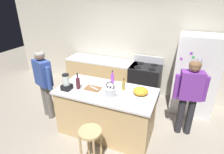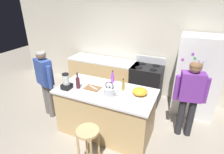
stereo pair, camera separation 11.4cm
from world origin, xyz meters
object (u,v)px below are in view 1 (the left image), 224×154
(person_by_island_left, at_px, (44,79))
(tea_kettle, at_px, (110,91))
(person_by_sink_right, at_px, (190,92))
(chef_knife, at_px, (94,88))
(kitchen_island, at_px, (106,111))
(cutting_board, at_px, (93,88))
(refrigerator, at_px, (195,75))
(stove_range, at_px, (145,83))
(blender_appliance, at_px, (66,83))
(mixing_bowl, at_px, (141,91))
(bar_stool, at_px, (90,139))
(bottle_wine, at_px, (78,83))
(bottle_soda, at_px, (112,78))
(bottle_vinegar, at_px, (124,86))

(person_by_island_left, relative_size, tea_kettle, 5.67)
(person_by_sink_right, distance_m, chef_knife, 1.79)
(kitchen_island, relative_size, cutting_board, 6.18)
(refrigerator, height_order, person_by_sink_right, refrigerator)
(stove_range, xyz_separation_m, chef_knife, (-0.65, -1.56, 0.49))
(refrigerator, height_order, blender_appliance, refrigerator)
(person_by_island_left, bearing_deg, cutting_board, 0.07)
(mixing_bowl, xyz_separation_m, chef_knife, (-0.86, -0.15, -0.04))
(person_by_island_left, distance_m, blender_appliance, 0.78)
(bar_stool, height_order, bottle_wine, bottle_wine)
(kitchen_island, bearing_deg, bottle_wine, -165.88)
(person_by_island_left, bearing_deg, person_by_sink_right, 11.52)
(refrigerator, distance_m, tea_kettle, 2.16)
(refrigerator, bearing_deg, stove_range, 178.76)
(cutting_board, bearing_deg, person_by_island_left, -179.93)
(bar_stool, distance_m, mixing_bowl, 1.18)
(bottle_soda, relative_size, cutting_board, 0.85)
(refrigerator, distance_m, bottle_wine, 2.64)
(bottle_vinegar, bearing_deg, mixing_bowl, -5.23)
(stove_range, relative_size, bottle_soda, 4.41)
(bottle_vinegar, xyz_separation_m, cutting_board, (-0.55, -0.18, -0.08))
(refrigerator, distance_m, person_by_sink_right, 0.95)
(bottle_wine, xyz_separation_m, cutting_board, (0.26, 0.10, -0.11))
(blender_appliance, height_order, chef_knife, blender_appliance)
(person_by_island_left, relative_size, bottle_vinegar, 6.62)
(kitchen_island, height_order, bar_stool, kitchen_island)
(bottle_soda, xyz_separation_m, chef_knife, (-0.21, -0.40, -0.07))
(cutting_board, bearing_deg, tea_kettle, -13.39)
(bottle_soda, bearing_deg, blender_appliance, -137.82)
(cutting_board, bearing_deg, mixing_bowl, 9.45)
(refrigerator, xyz_separation_m, mixing_bowl, (-0.92, -1.39, 0.10))
(blender_appliance, distance_m, mixing_bowl, 1.37)
(cutting_board, bearing_deg, bottle_wine, -159.72)
(cutting_board, bearing_deg, stove_range, 66.75)
(mixing_bowl, xyz_separation_m, tea_kettle, (-0.48, -0.24, 0.02))
(bottle_soda, relative_size, chef_knife, 1.16)
(kitchen_island, xyz_separation_m, tea_kettle, (0.15, -0.13, 0.55))
(refrigerator, relative_size, stove_range, 1.62)
(bottle_wine, relative_size, mixing_bowl, 1.16)
(person_by_island_left, xyz_separation_m, chef_knife, (1.20, 0.00, 0.03))
(person_by_sink_right, xyz_separation_m, bottle_wine, (-1.97, -0.68, 0.13))
(bottle_vinegar, relative_size, tea_kettle, 0.86)
(tea_kettle, bearing_deg, person_by_sink_right, 27.63)
(kitchen_island, distance_m, bottle_wine, 0.79)
(cutting_board, bearing_deg, bar_stool, -65.90)
(kitchen_island, height_order, person_by_sink_right, person_by_sink_right)
(bottle_wine, bearing_deg, bottle_soda, 45.17)
(tea_kettle, bearing_deg, stove_range, 80.80)
(refrigerator, xyz_separation_m, bottle_vinegar, (-1.26, -1.36, 0.12))
(tea_kettle, xyz_separation_m, cutting_board, (-0.40, 0.10, -0.07))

